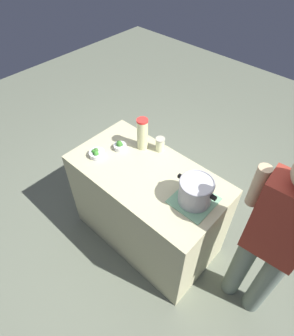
{
  "coord_description": "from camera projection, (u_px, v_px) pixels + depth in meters",
  "views": [
    {
      "loc": [
        1.03,
        -1.11,
        2.5
      ],
      "look_at": [
        0.0,
        0.0,
        0.94
      ],
      "focal_mm": 30.39,
      "sensor_mm": 36.0,
      "label": 1
    }
  ],
  "objects": [
    {
      "name": "dish_cloth",
      "position": [
        194.0,
        200.0,
        2.01
      ],
      "size": [
        0.28,
        0.3,
        0.01
      ],
      "primitive_type": "cube",
      "color": "#78AF85",
      "rests_on": "counter_slab"
    },
    {
      "name": "person_cook",
      "position": [
        272.0,
        242.0,
        1.79
      ],
      "size": [
        0.5,
        0.23,
        1.61
      ],
      "color": "slate",
      "rests_on": "ground_plane"
    },
    {
      "name": "mason_jar",
      "position": [
        160.0,
        144.0,
        2.34
      ],
      "size": [
        0.08,
        0.08,
        0.12
      ],
      "color": "beige",
      "rests_on": "counter_slab"
    },
    {
      "name": "broccoli_bowl_center",
      "position": [
        97.0,
        153.0,
        2.32
      ],
      "size": [
        0.13,
        0.13,
        0.07
      ],
      "color": "silver",
      "rests_on": "counter_slab"
    },
    {
      "name": "ground_plane",
      "position": [
        147.0,
        234.0,
        2.85
      ],
      "size": [
        8.0,
        8.0,
        0.0
      ],
      "primitive_type": "plane",
      "color": "slate"
    },
    {
      "name": "lemonade_pitcher",
      "position": [
        142.0,
        134.0,
        2.31
      ],
      "size": [
        0.09,
        0.09,
        0.28
      ],
      "color": "beige",
      "rests_on": "counter_slab"
    },
    {
      "name": "broccoli_bowl_front",
      "position": [
        120.0,
        146.0,
        2.38
      ],
      "size": [
        0.11,
        0.11,
        0.08
      ],
      "color": "silver",
      "rests_on": "counter_slab"
    },
    {
      "name": "cooking_pot",
      "position": [
        196.0,
        191.0,
        1.94
      ],
      "size": [
        0.31,
        0.24,
        0.19
      ],
      "color": "#B7B7BC",
      "rests_on": "dish_cloth"
    },
    {
      "name": "counter_slab",
      "position": [
        147.0,
        207.0,
        2.53
      ],
      "size": [
        1.28,
        0.69,
        0.89
      ],
      "primitive_type": "cube",
      "color": "#BFBA8E",
      "rests_on": "ground_plane"
    }
  ]
}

